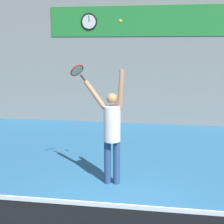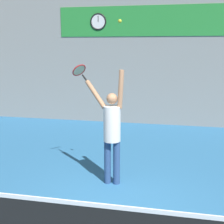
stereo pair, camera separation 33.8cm
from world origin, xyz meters
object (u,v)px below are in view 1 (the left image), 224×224
Objects in this scene: scoreboard_clock at (89,22)px; tennis_player at (112,129)px; tennis_racket at (77,71)px; tennis_ball at (120,21)px.

scoreboard_clock reaches higher than tennis_player.
tennis_racket reaches higher than tennis_player.
tennis_player is (1.49, -4.87, -2.32)m from scoreboard_clock.
tennis_player is at bearing -32.35° from tennis_racket.
tennis_ball is at bearing -71.55° from scoreboard_clock.
tennis_player is 5.50× the size of tennis_racket.
tennis_racket is at bearing 147.92° from tennis_ball.
tennis_ball is (0.93, -0.58, 0.91)m from tennis_racket.
scoreboard_clock is 5.60m from tennis_player.
tennis_player is 33.27× the size of tennis_ball.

